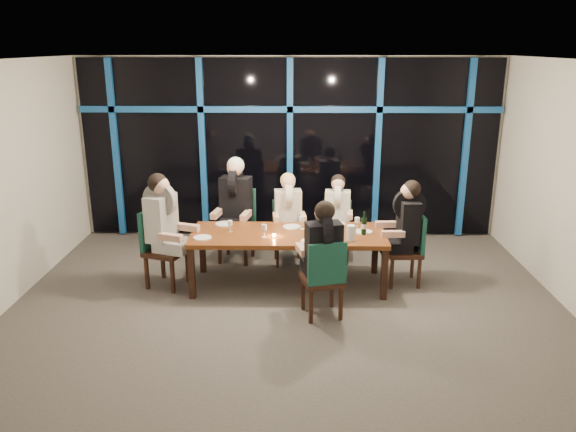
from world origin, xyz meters
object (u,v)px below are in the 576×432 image
Objects in this scene: chair_end_left at (160,243)px; diner_end_right at (406,218)px; diner_end_left at (164,214)px; water_pitcher at (351,233)px; diner_far_left at (235,195)px; chair_far_right at (337,227)px; diner_far_mid at (288,206)px; dining_table at (288,238)px; chair_end_right at (410,245)px; diner_far_right at (337,206)px; wine_bottle at (364,226)px; chair_far_mid at (288,228)px; chair_far_left at (238,220)px; chair_near_mid at (324,275)px; diner_near_mid at (323,242)px.

diner_end_right is (3.31, 0.09, 0.35)m from chair_end_left.
diner_end_left reaches higher than water_pitcher.
diner_far_left reaches higher than diner_end_left.
chair_far_right is 0.99× the size of diner_far_mid.
diner_far_left is (-0.80, 0.92, 0.35)m from dining_table.
diner_far_right is (-0.94, 0.86, 0.31)m from chair_end_right.
dining_table is at bearing 177.52° from wine_bottle.
chair_end_left is (-1.74, -0.01, -0.08)m from dining_table.
chair_end_right is at bearing -68.79° from diner_end_left.
chair_far_right is 0.37m from diner_far_right.
chair_far_left is at bearing 165.10° from chair_far_mid.
chair_near_mid is 3.12× the size of wine_bottle.
diner_end_right is at bearing -10.66° from chair_far_left.
diner_near_mid is (-1.24, -0.97, 0.39)m from chair_end_right.
dining_table is at bearing -90.02° from diner_end_right.
chair_far_left is 2.33m from chair_near_mid.
chair_end_left and wine_bottle have the same top height.
dining_table is 2.83× the size of diner_far_mid.
diner_near_mid is (0.43, -1.70, 0.05)m from diner_far_mid.
dining_table is 0.87m from water_pitcher.
diner_end_left is (-2.37, -0.98, 0.15)m from diner_far_right.
chair_far_right is 0.87× the size of diner_end_left.
diner_far_right reaches higher than dining_table.
diner_near_mid reaches higher than chair_far_mid.
diner_end_left is at bearing -156.24° from chair_far_mid.
water_pitcher is (0.39, 0.62, -0.10)m from diner_near_mid.
chair_far_left reaches higher than chair_near_mid.
water_pitcher is (0.83, -1.16, 0.33)m from chair_far_mid.
diner_end_left is (-2.38, -1.06, 0.51)m from chair_far_right.
chair_far_mid is at bearing -41.25° from diner_end_left.
diner_far_mid is 1.85m from diner_end_left.
diner_far_left is 2.52m from diner_end_right.
chair_far_left is 5.38× the size of water_pitcher.
chair_end_left is 2.65m from diner_far_right.
chair_end_right reaches higher than chair_far_right.
chair_far_left is 0.85m from diner_far_mid.
diner_far_left is 5.24× the size of water_pitcher.
diner_near_mid is at bearing -45.14° from diner_far_left.
chair_far_right is 1.03× the size of diner_far_right.
diner_far_mid is at bearing 136.94° from water_pitcher.
chair_end_left is 1.21× the size of diner_far_right.
chair_near_mid reaches higher than water_pitcher.
diner_end_right is (2.37, -0.84, -0.08)m from diner_far_left.
diner_end_right is at bearing -68.81° from diner_end_left.
chair_far_right is at bearing -112.92° from diner_near_mid.
chair_end_right is 0.96× the size of diner_end_left.
chair_far_left is at bearing 90.00° from diner_far_left.
diner_end_left is 1.07× the size of diner_end_right.
chair_far_left is 1.12× the size of diner_near_mid.
chair_end_right is 1.03× the size of diner_near_mid.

